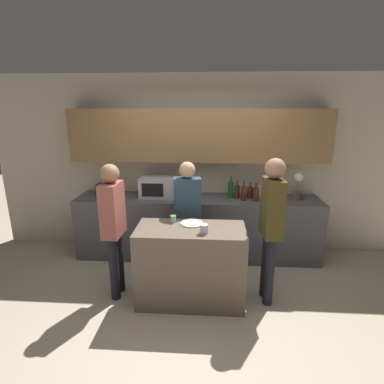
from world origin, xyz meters
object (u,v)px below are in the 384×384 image
(person_left, at_px, (187,211))
(cup_0, at_px, (173,219))
(bottle_3, at_px, (250,192))
(bottle_4, at_px, (256,194))
(toaster, at_px, (106,190))
(bottle_5, at_px, (261,191))
(bottle_7, at_px, (273,191))
(bottle_6, at_px, (267,191))
(potted_plant, at_px, (298,186))
(bottle_0, at_px, (231,189))
(person_right, at_px, (271,219))
(bottle_1, at_px, (237,191))
(cup_1, at_px, (204,229))
(bottle_2, at_px, (243,193))
(microwave, at_px, (158,187))
(person_center, at_px, (113,221))
(plate_on_island, at_px, (192,223))

(person_left, bearing_deg, cup_0, 62.12)
(bottle_3, distance_m, bottle_4, 0.13)
(toaster, bearing_deg, bottle_5, 1.79)
(bottle_4, xyz_separation_m, bottle_7, (0.27, 0.14, 0.01))
(bottle_6, distance_m, bottle_7, 0.09)
(toaster, height_order, potted_plant, potted_plant)
(bottle_0, distance_m, bottle_3, 0.28)
(bottle_7, height_order, cup_0, bottle_7)
(person_right, bearing_deg, toaster, 59.65)
(bottle_4, xyz_separation_m, bottle_5, (0.10, 0.19, -0.01))
(bottle_1, bearing_deg, bottle_6, 4.58)
(cup_1, xyz_separation_m, person_left, (-0.23, 0.68, -0.04))
(bottle_4, distance_m, person_left, 1.08)
(bottle_6, height_order, cup_1, bottle_6)
(cup_0, bearing_deg, bottle_2, 44.87)
(potted_plant, xyz_separation_m, bottle_5, (-0.51, 0.07, -0.11))
(microwave, relative_size, cup_0, 6.07)
(person_right, bearing_deg, bottle_2, 7.57)
(cup_0, bearing_deg, microwave, 109.01)
(microwave, relative_size, bottle_4, 2.01)
(potted_plant, relative_size, bottle_7, 1.36)
(potted_plant, bearing_deg, bottle_1, -179.39)
(potted_plant, height_order, bottle_6, potted_plant)
(bottle_1, xyz_separation_m, person_right, (0.29, -1.11, -0.01))
(person_center, bearing_deg, bottle_7, 123.00)
(toaster, relative_size, person_right, 0.15)
(person_left, bearing_deg, potted_plant, -165.97)
(microwave, xyz_separation_m, bottle_5, (1.53, 0.07, -0.06))
(bottle_2, height_order, person_right, person_right)
(cup_1, height_order, person_left, person_left)
(bottle_6, bearing_deg, plate_on_island, -133.91)
(potted_plant, bearing_deg, person_center, -154.43)
(bottle_4, relative_size, cup_1, 2.55)
(bottle_0, distance_m, bottle_4, 0.37)
(bottle_0, height_order, bottle_5, bottle_0)
(bottle_2, relative_size, bottle_3, 1.24)
(bottle_4, height_order, cup_0, bottle_4)
(potted_plant, xyz_separation_m, person_left, (-1.56, -0.64, -0.20))
(bottle_1, bearing_deg, cup_1, -109.04)
(person_center, bearing_deg, bottle_3, 127.09)
(microwave, relative_size, person_center, 0.32)
(cup_0, xyz_separation_m, person_right, (1.11, -0.10, 0.06))
(bottle_2, bearing_deg, person_right, -78.46)
(bottle_0, height_order, cup_0, bottle_0)
(toaster, height_order, bottle_3, bottle_3)
(person_right, bearing_deg, potted_plant, -31.34)
(cup_0, bearing_deg, person_center, -170.38)
(bottle_2, bearing_deg, bottle_6, 21.83)
(bottle_3, height_order, person_left, person_left)
(bottle_7, bearing_deg, person_left, -151.46)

